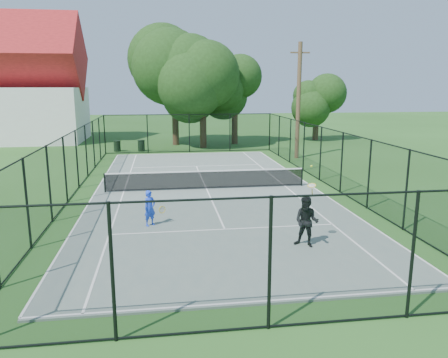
{
  "coord_description": "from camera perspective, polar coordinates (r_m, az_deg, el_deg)",
  "views": [
    {
      "loc": [
        -2.19,
        -21.41,
        5.21
      ],
      "look_at": [
        0.46,
        -3.0,
        1.2
      ],
      "focal_mm": 35.0,
      "sensor_mm": 36.0,
      "label": 1
    }
  ],
  "objects": [
    {
      "name": "player_blue",
      "position": [
        16.49,
        -9.65,
        -3.77
      ],
      "size": [
        0.88,
        0.55,
        1.34
      ],
      "color": "blue",
      "rests_on": "tennis_court"
    },
    {
      "name": "tennis_net",
      "position": [
        22.01,
        -2.31,
        0.01
      ],
      "size": [
        10.08,
        0.08,
        0.95
      ],
      "color": "black",
      "rests_on": "tennis_court"
    },
    {
      "name": "tree_far_right",
      "position": [
        43.16,
        12.01,
        9.61
      ],
      "size": [
        4.27,
        4.27,
        5.64
      ],
      "color": "#332114",
      "rests_on": "ground"
    },
    {
      "name": "trash_bin_right",
      "position": [
        35.79,
        -10.75,
        4.31
      ],
      "size": [
        0.58,
        0.58,
        0.89
      ],
      "color": "black",
      "rests_on": "ground"
    },
    {
      "name": "fence",
      "position": [
        21.84,
        -2.33,
        2.37
      ],
      "size": [
        13.1,
        26.1,
        3.0
      ],
      "color": "black",
      "rests_on": "ground"
    },
    {
      "name": "player_black",
      "position": [
        14.39,
        10.73,
        -5.49
      ],
      "size": [
        1.02,
        1.17,
        2.57
      ],
      "color": "black",
      "rests_on": "tennis_court"
    },
    {
      "name": "tree_near_left",
      "position": [
        38.97,
        -6.51,
        13.41
      ],
      "size": [
        7.61,
        7.61,
        9.92
      ],
      "color": "#332114",
      "rests_on": "ground"
    },
    {
      "name": "ground",
      "position": [
        22.14,
        -2.29,
        -1.45
      ],
      "size": [
        120.0,
        120.0,
        0.0
      ],
      "primitive_type": "plane",
      "color": "#26521C"
    },
    {
      "name": "tennis_court",
      "position": [
        22.13,
        -2.29,
        -1.38
      ],
      "size": [
        11.0,
        24.0,
        0.06
      ],
      "primitive_type": "cube",
      "color": "slate",
      "rests_on": "ground"
    },
    {
      "name": "tree_near_right",
      "position": [
        39.47,
        1.42,
        11.74
      ],
      "size": [
        5.62,
        5.62,
        7.75
      ],
      "color": "#332114",
      "rests_on": "ground"
    },
    {
      "name": "utility_pole",
      "position": [
        31.95,
        9.7,
        10.08
      ],
      "size": [
        1.4,
        0.3,
        8.16
      ],
      "color": "#4C3823",
      "rests_on": "ground"
    },
    {
      "name": "tree_near_mid",
      "position": [
        36.88,
        -2.79,
        11.15
      ],
      "size": [
        5.67,
        5.67,
        7.42
      ],
      "color": "#332114",
      "rests_on": "ground"
    },
    {
      "name": "trash_bin_left",
      "position": [
        36.08,
        -13.79,
        4.21
      ],
      "size": [
        0.58,
        0.58,
        0.86
      ],
      "color": "black",
      "rests_on": "ground"
    }
  ]
}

